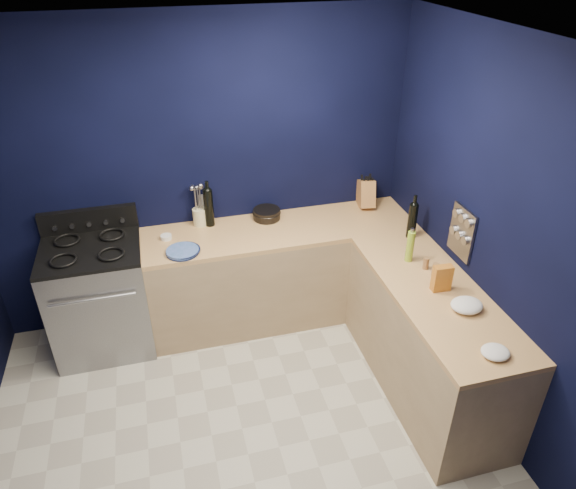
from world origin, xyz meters
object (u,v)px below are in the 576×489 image
object	(u,v)px
plate_stack	(183,251)
knife_block	(366,193)
gas_range	(101,299)
crouton_bag	(442,278)
utensil_crock	(200,217)

from	to	relation	value
plate_stack	knife_block	bearing A→B (deg)	13.36
gas_range	knife_block	size ratio (longest dim) A/B	3.83
gas_range	plate_stack	bearing A→B (deg)	-14.08
gas_range	crouton_bag	xyz separation A→B (m)	(2.39, -1.12, 0.54)
utensil_crock	plate_stack	bearing A→B (deg)	-114.23
crouton_bag	utensil_crock	bearing A→B (deg)	140.86
plate_stack	crouton_bag	size ratio (longest dim) A/B	1.30
gas_range	utensil_crock	world-z (taller)	utensil_crock
utensil_crock	knife_block	world-z (taller)	knife_block
gas_range	utensil_crock	bearing A→B (deg)	15.72
gas_range	crouton_bag	world-z (taller)	crouton_bag
gas_range	knife_block	world-z (taller)	knife_block
knife_block	crouton_bag	distance (m)	1.35
utensil_crock	crouton_bag	bearing A→B (deg)	-42.37
plate_stack	knife_block	world-z (taller)	knife_block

